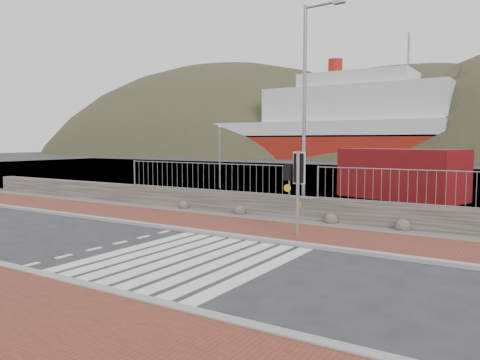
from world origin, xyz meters
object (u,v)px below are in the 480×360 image
Objects in this scene: streetlight at (308,99)px; shipping_container at (401,174)px; ferry at (320,128)px; traffic_signal_far at (297,175)px.

shipping_container is (1.81, 8.09, -3.42)m from streetlight.
traffic_signal_far is at bearing -67.97° from ferry.
traffic_signal_far is 5.07m from streetlight.
ferry reaches higher than streetlight.
ferry is 68.93m from traffic_signal_far.
ferry is at bearing -76.47° from traffic_signal_far.
ferry is at bearing 117.95° from streetlight.
ferry is 58.11m from shipping_container.
ferry is 18.10× the size of traffic_signal_far.
ferry is at bearing 135.65° from shipping_container.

